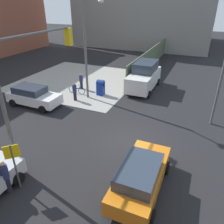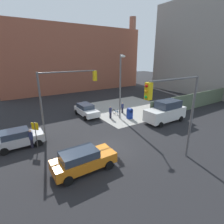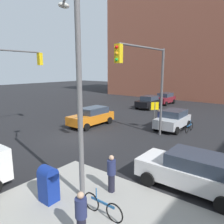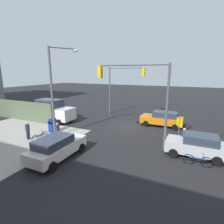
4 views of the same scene
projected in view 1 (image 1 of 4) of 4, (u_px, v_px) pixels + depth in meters
The scene contains 14 objects.
ground_plane at pixel (130, 143), 13.42m from camera, with size 120.00×120.00×0.00m, color black.
sidewalk_corner at pixel (79, 80), 23.94m from camera, with size 12.00×12.00×0.01m, color #9E9B93.
construction_fence at pixel (155, 54), 29.83m from camera, with size 22.81×0.12×2.40m, color #56664C.
traffic_signal_nw_corner at pixel (34, 70), 11.05m from camera, with size 5.88×0.36×6.50m.
street_lamp_corner at pixel (87, 44), 17.29m from camera, with size 1.58×2.36×8.00m.
warning_sign_two_way at pixel (13, 159), 9.51m from camera, with size 0.48×0.48×2.40m.
mailbox_blue at pixel (101, 87), 19.89m from camera, with size 0.56×0.64×1.43m.
sedan_orange at pixel (141, 176), 9.73m from camera, with size 4.47×2.02×1.62m.
sedan_white at pixel (33, 96), 17.84m from camera, with size 2.02×4.42×1.62m.
van_white_delivery at pixel (144, 76), 21.01m from camera, with size 5.40×2.32×2.62m.
pedestrian_crossing at pixel (75, 91), 18.76m from camera, with size 0.36×0.36×1.61m.
pedestrian_waiting at pixel (5, 176), 9.61m from camera, with size 0.36×0.36×1.73m.
pedestrian_walking_north at pixel (81, 81), 21.21m from camera, with size 0.36×0.36×1.56m.
bicycle_leaning_on_fence at pixel (77, 90), 20.37m from camera, with size 0.05×1.75×0.97m.
Camera 1 is at (-10.58, -3.40, 7.83)m, focal length 35.00 mm.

